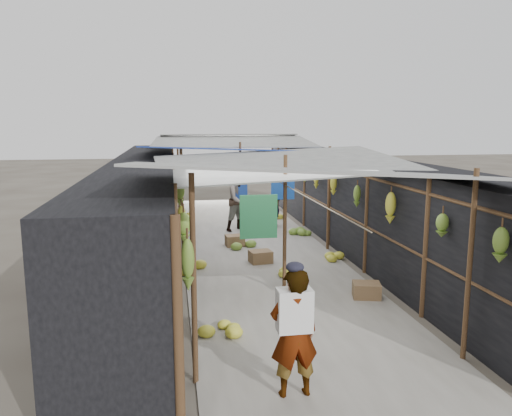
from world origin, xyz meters
TOP-DOWN VIEW (x-y plane):
  - ground at (0.00, 0.00)m, footprint 80.00×80.00m
  - aisle_slab at (0.00, 6.50)m, footprint 3.60×16.00m
  - stall_left at (-2.70, 6.50)m, footprint 1.40×15.00m
  - stall_right at (2.70, 6.50)m, footprint 1.40×15.00m
  - crate_near at (-0.08, 5.07)m, footprint 0.54×0.46m
  - crate_mid at (1.42, 2.48)m, footprint 0.57×0.50m
  - crate_back at (-0.46, 6.71)m, footprint 0.50×0.42m
  - black_basin at (0.83, 9.11)m, footprint 0.59×0.59m
  - vendor_elderly at (-0.68, -0.50)m, footprint 0.59×0.40m
  - shopper_blue at (-0.06, 8.60)m, footprint 1.12×1.04m
  - vendor_seated at (1.01, 8.83)m, footprint 0.47×0.70m
  - market_canopy at (0.03, 6.84)m, footprint 5.62×15.20m
  - hanging_bananas at (0.06, 5.91)m, footprint 3.96×14.35m
  - floor_bananas at (-0.10, 6.29)m, footprint 3.96×9.69m

SIDE VIEW (x-z plane):
  - ground at x=0.00m, z-range 0.00..0.00m
  - aisle_slab at x=0.00m, z-range 0.00..0.02m
  - black_basin at x=0.83m, z-range 0.00..0.18m
  - floor_bananas at x=-0.10m, z-range -0.03..0.31m
  - crate_near at x=-0.08m, z-range 0.00..0.29m
  - crate_mid at x=1.42m, z-range 0.00..0.29m
  - crate_back at x=-0.46m, z-range 0.00..0.30m
  - vendor_seated at x=1.01m, z-range 0.00..1.00m
  - vendor_elderly at x=-0.68m, z-range 0.00..1.56m
  - shopper_blue at x=-0.06m, z-range 0.00..1.85m
  - stall_left at x=-2.70m, z-range 0.00..2.30m
  - stall_right at x=2.70m, z-range 0.00..2.30m
  - hanging_bananas at x=0.06m, z-range 1.24..2.08m
  - market_canopy at x=0.03m, z-range 1.03..3.79m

